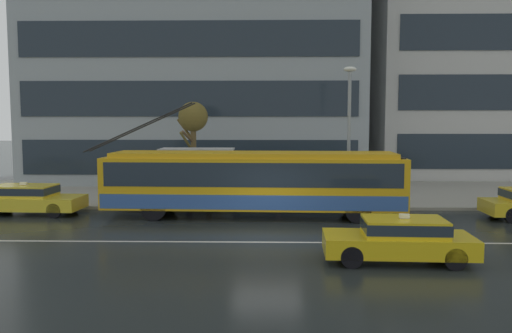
% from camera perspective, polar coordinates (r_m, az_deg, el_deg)
% --- Properties ---
extents(ground_plane, '(160.00, 160.00, 0.00)m').
position_cam_1_polar(ground_plane, '(18.73, 1.22, -7.44)').
color(ground_plane, '#202525').
extents(sidewalk_slab, '(80.00, 10.00, 0.14)m').
position_cam_1_polar(sidewalk_slab, '(28.54, 1.23, -2.91)').
color(sidewalk_slab, gray).
rests_on(sidewalk_slab, ground_plane).
extents(lane_centre_line, '(72.00, 0.14, 0.01)m').
position_cam_1_polar(lane_centre_line, '(17.56, 1.22, -8.28)').
color(lane_centre_line, silver).
rests_on(lane_centre_line, ground_plane).
extents(trolleybus, '(13.40, 2.93, 4.80)m').
position_cam_1_polar(trolleybus, '(21.82, -0.26, -1.60)').
color(trolleybus, gold).
rests_on(trolleybus, ground_plane).
extents(taxi_queued_behind_bus, '(4.72, 2.06, 1.39)m').
position_cam_1_polar(taxi_queued_behind_bus, '(24.61, -23.82, -3.17)').
color(taxi_queued_behind_bus, yellow).
rests_on(taxi_queued_behind_bus, ground_plane).
extents(taxi_oncoming_near, '(4.31, 1.94, 1.39)m').
position_cam_1_polar(taxi_oncoming_near, '(15.66, 15.51, -7.52)').
color(taxi_oncoming_near, gold).
rests_on(taxi_oncoming_near, ground_plane).
extents(bus_shelter, '(3.51, 1.69, 2.57)m').
position_cam_1_polar(bus_shelter, '(25.24, -6.40, 0.54)').
color(bus_shelter, gray).
rests_on(bus_shelter, sidewalk_slab).
extents(pedestrian_at_shelter, '(1.22, 1.22, 1.97)m').
position_cam_1_polar(pedestrian_at_shelter, '(25.73, 9.86, -0.10)').
color(pedestrian_at_shelter, '#5C4E4A').
rests_on(pedestrian_at_shelter, sidewalk_slab).
extents(pedestrian_approaching_curb, '(1.37, 1.37, 2.01)m').
position_cam_1_polar(pedestrian_approaching_curb, '(25.05, 2.45, -0.22)').
color(pedestrian_approaching_curb, '#5C4952').
rests_on(pedestrian_approaching_curb, sidewalk_slab).
extents(pedestrian_walking_past, '(0.49, 0.49, 1.66)m').
position_cam_1_polar(pedestrian_walking_past, '(24.47, -5.20, -1.82)').
color(pedestrian_walking_past, '#4C484B').
rests_on(pedestrian_walking_past, sidewalk_slab).
extents(pedestrian_waiting_by_pole, '(1.16, 1.16, 1.94)m').
position_cam_1_polar(pedestrian_waiting_by_pole, '(24.84, -7.56, -0.40)').
color(pedestrian_waiting_by_pole, navy).
rests_on(pedestrian_waiting_by_pole, sidewalk_slab).
extents(street_lamp, '(0.60, 0.32, 6.38)m').
position_cam_1_polar(street_lamp, '(24.67, 10.16, 4.74)').
color(street_lamp, gray).
rests_on(street_lamp, sidewalk_slab).
extents(street_tree_bare, '(1.69, 1.89, 4.84)m').
position_cam_1_polar(street_tree_bare, '(26.68, -6.91, 5.02)').
color(street_tree_bare, brown).
rests_on(street_tree_bare, sidewalk_slab).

